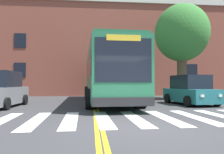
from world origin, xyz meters
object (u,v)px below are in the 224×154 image
object	(u,v)px
street_tree_curbside_large	(182,34)
car_teal_far_lane	(190,91)
car_black_behind_bus	(112,88)
city_bus	(108,74)
car_grey_near_lane	(0,91)

from	to	relation	value
street_tree_curbside_large	car_teal_far_lane	bearing A→B (deg)	-106.58
car_teal_far_lane	car_black_behind_bus	xyz separation A→B (m)	(-3.74, 11.08, -0.03)
car_teal_far_lane	street_tree_curbside_large	size ratio (longest dim) A/B	0.52
city_bus	car_black_behind_bus	size ratio (longest dim) A/B	2.53
car_grey_near_lane	car_teal_far_lane	xyz separation A→B (m)	(10.78, 0.49, -0.07)
car_black_behind_bus	street_tree_curbside_large	xyz separation A→B (m)	(4.93, -7.09, 4.41)
city_bus	street_tree_curbside_large	xyz separation A→B (m)	(6.04, 2.17, 3.30)
car_teal_far_lane	street_tree_curbside_large	world-z (taller)	street_tree_curbside_large
car_grey_near_lane	car_black_behind_bus	distance (m)	13.54
city_bus	car_black_behind_bus	distance (m)	9.40
car_grey_near_lane	car_black_behind_bus	size ratio (longest dim) A/B	0.90
car_black_behind_bus	street_tree_curbside_large	size ratio (longest dim) A/B	0.62
car_black_behind_bus	car_teal_far_lane	bearing A→B (deg)	-71.33
car_black_behind_bus	street_tree_curbside_large	distance (m)	9.70
car_teal_far_lane	car_grey_near_lane	bearing A→B (deg)	-177.38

